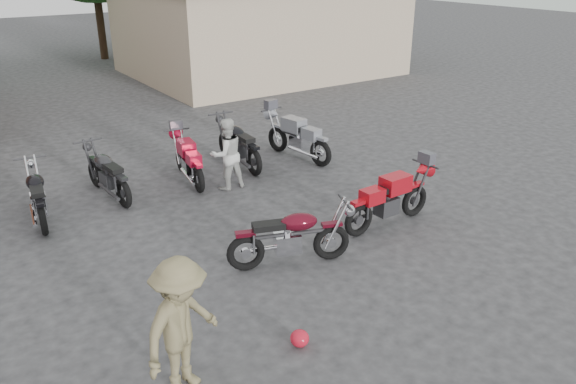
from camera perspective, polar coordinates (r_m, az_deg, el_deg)
ground at (r=8.56m, az=0.93°, el=-10.45°), size 90.00×90.00×0.00m
stucco_building at (r=24.53m, az=-3.02°, el=16.11°), size 10.00×8.00×3.50m
vintage_motorcycle at (r=9.06m, az=0.38°, el=-4.19°), size 2.09×1.28×1.15m
sportbike at (r=10.55m, az=10.32°, el=-0.45°), size 2.02×0.72×1.16m
helmet at (r=7.54m, az=1.19°, el=-14.64°), size 0.25×0.25×0.23m
person_light at (r=12.06m, az=-6.26°, el=3.85°), size 0.76×0.59×1.56m
person_tan at (r=6.59m, az=-10.75°, el=-13.29°), size 1.28×1.05×1.72m
row_bike_2 at (r=11.63m, az=-24.14°, el=-0.06°), size 0.87×1.97×1.11m
row_bike_3 at (r=12.22m, az=-17.94°, el=2.04°), size 0.83×2.01×1.13m
row_bike_4 at (r=12.64m, az=-10.10°, el=3.42°), size 0.89×1.96×1.09m
row_bike_5 at (r=13.46m, az=-5.10°, el=5.16°), size 0.80×2.11×1.21m
row_bike_6 at (r=13.87m, az=0.94°, el=5.83°), size 1.02×2.18×1.21m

